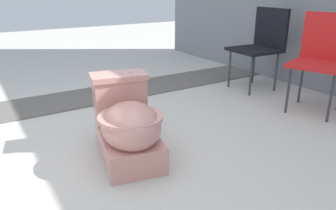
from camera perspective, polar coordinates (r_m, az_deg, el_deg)
ground_plane at (r=2.13m, az=-8.96°, el=-9.71°), size 14.00×14.00×0.00m
gravel_strip at (r=3.43m, az=-10.06°, el=2.09°), size 0.56×8.00×0.01m
toilet at (r=2.08m, az=-7.03°, el=-3.60°), size 0.69×0.50×0.52m
folding_chair_left at (r=3.60m, az=16.11°, el=10.78°), size 0.47×0.47×0.83m
folding_chair_middle at (r=3.13m, az=25.48°, el=8.29°), size 0.56×0.56×0.83m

